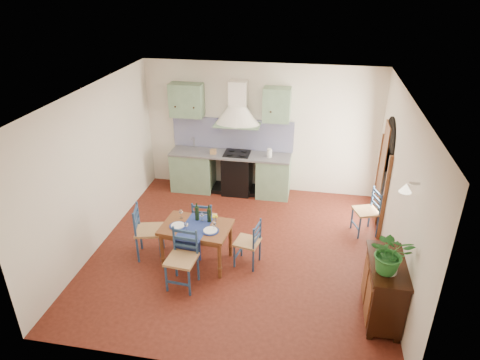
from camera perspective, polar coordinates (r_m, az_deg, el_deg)
name	(u,v)px	position (r m, az deg, el deg)	size (l,w,h in m)	color
floor	(239,251)	(7.66, -0.11, -9.40)	(5.00, 5.00, 0.00)	#3E150D
back_wall	(237,146)	(9.22, -0.40, 4.52)	(5.00, 0.96, 2.80)	silver
right_wall	(396,188)	(7.25, 20.08, -1.03)	(0.26, 5.00, 2.80)	silver
left_wall	(96,168)	(7.75, -18.62, 1.50)	(0.04, 5.00, 2.80)	silver
ceiling	(239,95)	(6.44, -0.13, 11.30)	(5.00, 5.00, 0.01)	white
dining_table	(196,230)	(7.09, -5.83, -6.69)	(1.17, 0.90, 1.03)	brown
chair_near	(182,259)	(6.72, -7.70, -10.37)	(0.48, 0.48, 0.94)	navy
chair_far	(204,220)	(7.73, -4.80, -5.34)	(0.40, 0.40, 0.83)	navy
chair_left	(147,231)	(7.45, -12.28, -6.64)	(0.54, 0.54, 0.96)	navy
chair_right	(249,243)	(7.11, 1.21, -8.36)	(0.45, 0.45, 0.83)	navy
chair_spare	(368,211)	(8.26, 16.65, -4.04)	(0.52, 0.52, 0.88)	navy
sideboard	(384,288)	(6.42, 18.62, -13.50)	(0.50, 1.05, 0.94)	black
potted_plant	(391,253)	(5.84, 19.48, -9.13)	(0.53, 0.46, 0.59)	#27712C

